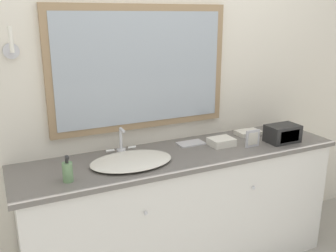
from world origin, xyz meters
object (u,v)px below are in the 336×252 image
object	(u,v)px
sink_basin	(131,160)
appliance_box	(283,133)
soap_bottle	(68,171)
picture_frame	(253,139)

from	to	relation	value
sink_basin	appliance_box	xyz separation A→B (m)	(1.13, -0.09, 0.04)
sink_basin	soap_bottle	world-z (taller)	sink_basin
soap_bottle	picture_frame	bearing A→B (deg)	0.92
sink_basin	soap_bottle	distance (m)	0.42
soap_bottle	appliance_box	xyz separation A→B (m)	(1.53, 0.02, 0.00)
soap_bottle	appliance_box	bearing A→B (deg)	0.59
picture_frame	appliance_box	bearing A→B (deg)	-0.98
appliance_box	picture_frame	xyz separation A→B (m)	(-0.26, 0.00, -0.00)
soap_bottle	picture_frame	world-z (taller)	soap_bottle
sink_basin	soap_bottle	size ratio (longest dim) A/B	3.40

